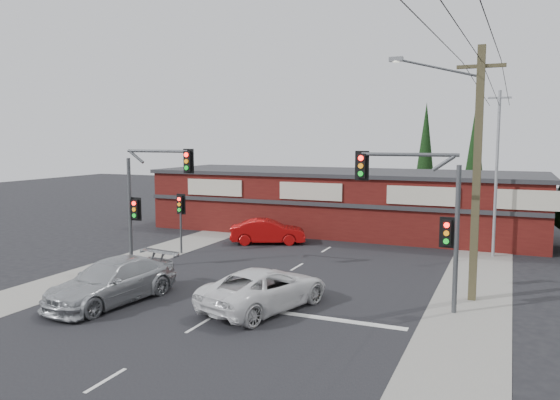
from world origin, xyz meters
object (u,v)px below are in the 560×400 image
at_px(white_suv, 265,288).
at_px(red_sedan, 268,232).
at_px(silver_suv, 112,282).
at_px(utility_pole, 473,165).
at_px(shop_building, 343,200).

distance_m(white_suv, red_sedan, 12.86).
height_order(silver_suv, utility_pole, utility_pole).
height_order(red_sedan, utility_pole, utility_pole).
bearing_deg(shop_building, silver_suv, -100.20).
distance_m(silver_suv, shop_building, 20.26).
distance_m(white_suv, shop_building, 18.40).
relative_size(white_suv, red_sedan, 1.22).
bearing_deg(shop_building, white_suv, -82.83).
bearing_deg(white_suv, silver_suv, 33.20).
distance_m(shop_building, utility_pole, 17.15).
distance_m(silver_suv, utility_pole, 14.93).
distance_m(silver_suv, red_sedan, 13.47).
relative_size(shop_building, utility_pole, 2.73).
xyz_separation_m(white_suv, shop_building, (-2.29, 18.21, 1.36)).
bearing_deg(shop_building, red_sedan, -114.32).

